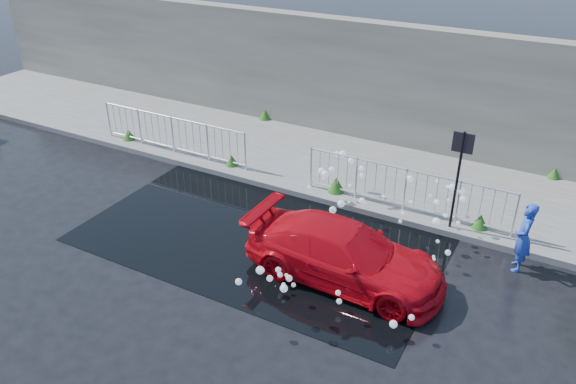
% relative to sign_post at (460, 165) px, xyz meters
% --- Properties ---
extents(ground, '(90.00, 90.00, 0.00)m').
position_rel_sign_post_xyz_m(ground, '(-4.20, -3.10, -1.72)').
color(ground, black).
rests_on(ground, ground).
extents(pavement, '(30.00, 4.00, 0.15)m').
position_rel_sign_post_xyz_m(pavement, '(-4.20, 1.90, -1.65)').
color(pavement, '#5E5E5A').
rests_on(pavement, ground).
extents(curb, '(30.00, 0.25, 0.16)m').
position_rel_sign_post_xyz_m(curb, '(-4.20, -0.10, -1.64)').
color(curb, '#5E5E5A').
rests_on(curb, ground).
extents(retaining_wall, '(30.00, 0.60, 3.50)m').
position_rel_sign_post_xyz_m(retaining_wall, '(-4.20, 4.10, 0.18)').
color(retaining_wall, '#5E5B4F').
rests_on(retaining_wall, pavement).
extents(puddle, '(8.00, 5.00, 0.01)m').
position_rel_sign_post_xyz_m(puddle, '(-3.70, -2.10, -1.72)').
color(puddle, black).
rests_on(puddle, ground).
extents(sign_post, '(0.45, 0.06, 2.50)m').
position_rel_sign_post_xyz_m(sign_post, '(0.00, 0.00, 0.00)').
color(sign_post, black).
rests_on(sign_post, ground).
extents(railing_left, '(5.05, 0.05, 1.10)m').
position_rel_sign_post_xyz_m(railing_left, '(-8.20, 0.25, -0.99)').
color(railing_left, silver).
rests_on(railing_left, pavement).
extents(railing_right, '(5.05, 0.05, 1.10)m').
position_rel_sign_post_xyz_m(railing_right, '(-1.20, 0.25, -0.99)').
color(railing_right, silver).
rests_on(railing_right, pavement).
extents(weeds, '(12.17, 3.93, 0.40)m').
position_rel_sign_post_xyz_m(weeds, '(-4.23, 1.34, -1.40)').
color(weeds, '#124314').
rests_on(weeds, pavement).
extents(water_spray, '(3.67, 5.69, 1.09)m').
position_rel_sign_post_xyz_m(water_spray, '(-1.77, -1.29, -1.00)').
color(water_spray, white).
rests_on(water_spray, ground).
extents(red_car, '(4.11, 1.72, 1.19)m').
position_rel_sign_post_xyz_m(red_car, '(-1.44, -2.76, -1.13)').
color(red_car, red).
rests_on(red_car, ground).
extents(person, '(0.45, 0.61, 1.53)m').
position_rel_sign_post_xyz_m(person, '(1.60, -0.70, -0.96)').
color(person, '#2541B9').
rests_on(person, ground).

